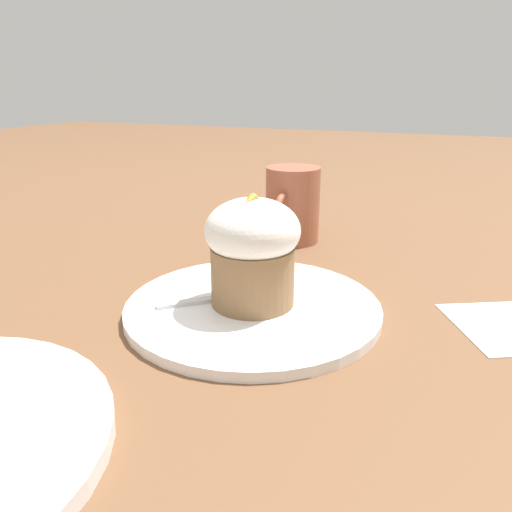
{
  "coord_description": "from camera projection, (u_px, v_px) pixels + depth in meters",
  "views": [
    {
      "loc": [
        0.43,
        0.18,
        0.23
      ],
      "look_at": [
        -0.0,
        0.0,
        0.06
      ],
      "focal_mm": 35.0,
      "sensor_mm": 36.0,
      "label": 1
    }
  ],
  "objects": [
    {
      "name": "paper_napkin",
      "position": [
        505.0,
        326.0,
        0.48
      ],
      "size": [
        0.14,
        0.13,
        0.0
      ],
      "color": "white",
      "rests_on": "ground_plane"
    },
    {
      "name": "coffee_cup",
      "position": [
        292.0,
        205.0,
        0.73
      ],
      "size": [
        0.11,
        0.08,
        0.11
      ],
      "color": "#9E563D",
      "rests_on": "ground_plane"
    },
    {
      "name": "spoon",
      "position": [
        226.0,
        296.0,
        0.52
      ],
      "size": [
        0.08,
        0.09,
        0.01
      ],
      "color": "silver",
      "rests_on": "dessert_plate"
    },
    {
      "name": "dessert_plate",
      "position": [
        253.0,
        307.0,
        0.51
      ],
      "size": [
        0.26,
        0.26,
        0.01
      ],
      "color": "white",
      "rests_on": "ground_plane"
    },
    {
      "name": "carrot_cake",
      "position": [
        256.0,
        250.0,
        0.49
      ],
      "size": [
        0.09,
        0.09,
        0.11
      ],
      "color": "olive",
      "rests_on": "dessert_plate"
    },
    {
      "name": "ground_plane",
      "position": [
        253.0,
        312.0,
        0.52
      ],
      "size": [
        4.0,
        4.0,
        0.0
      ],
      "primitive_type": "plane",
      "color": "brown"
    }
  ]
}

